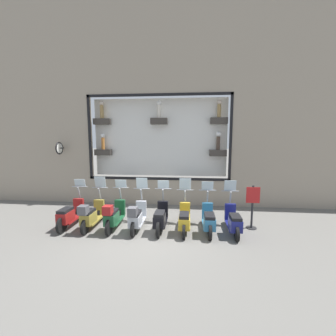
% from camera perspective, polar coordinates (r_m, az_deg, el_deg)
% --- Properties ---
extents(ground_plane, '(120.00, 120.00, 0.00)m').
position_cam_1_polar(ground_plane, '(7.59, -6.15, -16.59)').
color(ground_plane, '#66635E').
extents(building_facade, '(1.21, 36.00, 10.14)m').
position_cam_1_polar(building_facade, '(10.68, -2.44, 18.87)').
color(building_facade, gray).
rests_on(building_facade, ground_plane).
extents(scooter_navy_0, '(1.79, 0.61, 1.62)m').
position_cam_1_polar(scooter_navy_0, '(7.81, 16.30, -12.82)').
color(scooter_navy_0, black).
rests_on(scooter_navy_0, ground_plane).
extents(scooter_teal_1, '(1.80, 0.61, 1.56)m').
position_cam_1_polar(scooter_teal_1, '(7.70, 10.30, -12.89)').
color(scooter_teal_1, black).
rests_on(scooter_teal_1, ground_plane).
extents(scooter_yellow_2, '(1.79, 0.60, 1.67)m').
position_cam_1_polar(scooter_yellow_2, '(7.68, 4.19, -12.86)').
color(scooter_yellow_2, black).
rests_on(scooter_yellow_2, ground_plane).
extents(scooter_black_3, '(1.80, 0.60, 1.57)m').
position_cam_1_polar(scooter_black_3, '(7.73, -1.90, -12.58)').
color(scooter_black_3, black).
rests_on(scooter_black_3, ground_plane).
extents(scooter_silver_4, '(1.80, 0.60, 1.66)m').
position_cam_1_polar(scooter_silver_4, '(7.80, -7.93, -12.19)').
color(scooter_silver_4, black).
rests_on(scooter_silver_4, ground_plane).
extents(scooter_green_5, '(1.81, 0.60, 1.57)m').
position_cam_1_polar(scooter_green_5, '(8.02, -13.60, -11.71)').
color(scooter_green_5, black).
rests_on(scooter_green_5, ground_plane).
extents(scooter_olive_6, '(1.80, 0.61, 1.67)m').
position_cam_1_polar(scooter_olive_6, '(8.31, -18.93, -11.27)').
color(scooter_olive_6, black).
rests_on(scooter_olive_6, ground_plane).
extents(scooter_red_7, '(1.81, 0.61, 1.56)m').
position_cam_1_polar(scooter_red_7, '(8.73, -23.62, -10.82)').
color(scooter_red_7, black).
rests_on(scooter_red_7, ground_plane).
extents(shop_sign_post, '(0.36, 0.45, 1.51)m').
position_cam_1_polar(shop_sign_post, '(8.31, 20.65, -8.98)').
color(shop_sign_post, '#232326').
rests_on(shop_sign_post, ground_plane).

